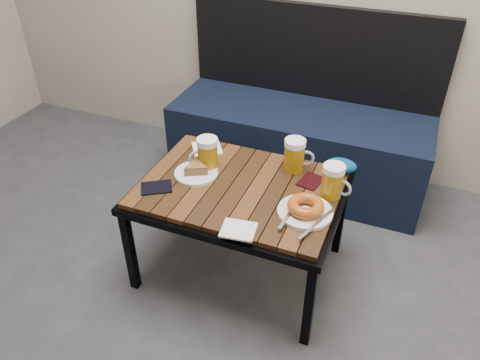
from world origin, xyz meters
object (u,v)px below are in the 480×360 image
at_px(beer_mug_centre, 295,155).
at_px(plate_pie, 196,170).
at_px(bench, 299,138).
at_px(beer_mug_right, 333,181).
at_px(passport_burgundy, 311,181).
at_px(beer_mug_left, 207,154).
at_px(knit_pouch, 341,165).
at_px(plate_bagel, 305,208).
at_px(cafe_table, 240,194).
at_px(passport_navy, 156,187).

distance_m(beer_mug_centre, plate_pie, 0.42).
xyz_separation_m(bench, beer_mug_centre, (0.13, -0.60, 0.27)).
relative_size(beer_mug_right, passport_burgundy, 1.23).
relative_size(beer_mug_left, knit_pouch, 1.10).
bearing_deg(knit_pouch, plate_bagel, -100.86).
bearing_deg(beer_mug_left, plate_pie, 30.95).
distance_m(bench, beer_mug_left, 0.81).
bearing_deg(passport_burgundy, cafe_table, -141.53).
bearing_deg(beer_mug_left, bench, -146.04).
xyz_separation_m(beer_mug_right, passport_burgundy, (-0.10, 0.06, -0.07)).
bearing_deg(bench, knit_pouch, -59.17).
xyz_separation_m(cafe_table, plate_bagel, (0.30, -0.07, 0.07)).
relative_size(plate_bagel, passport_burgundy, 2.38).
relative_size(plate_pie, plate_bagel, 0.68).
relative_size(plate_pie, passport_navy, 1.50).
bearing_deg(beer_mug_right, plate_bagel, -98.36).
bearing_deg(passport_navy, plate_pie, 111.80).
distance_m(beer_mug_left, knit_pouch, 0.57).
distance_m(bench, passport_navy, 1.03).
relative_size(beer_mug_left, plate_pie, 0.77).
distance_m(beer_mug_left, plate_pie, 0.09).
height_order(beer_mug_centre, plate_bagel, beer_mug_centre).
bearing_deg(plate_bagel, bench, 106.47).
bearing_deg(plate_pie, passport_burgundy, 15.62).
xyz_separation_m(plate_bagel, knit_pouch, (0.06, 0.33, 0.00)).
distance_m(beer_mug_left, plate_bagel, 0.50).
height_order(beer_mug_centre, passport_navy, beer_mug_centre).
bearing_deg(passport_navy, beer_mug_left, 116.30).
bearing_deg(passport_navy, beer_mug_right, 75.72).
bearing_deg(passport_navy, beer_mug_centre, 93.22).
distance_m(bench, plate_bagel, 0.94).
xyz_separation_m(beer_mug_left, beer_mug_centre, (0.35, 0.13, 0.00)).
distance_m(bench, passport_burgundy, 0.73).
height_order(beer_mug_left, plate_pie, beer_mug_left).
bearing_deg(beer_mug_left, plate_bagel, 123.46).
relative_size(bench, passport_navy, 11.29).
height_order(cafe_table, beer_mug_left, beer_mug_left).
xyz_separation_m(beer_mug_centre, plate_bagel, (0.12, -0.27, -0.05)).
height_order(bench, passport_burgundy, bench).
relative_size(beer_mug_centre, beer_mug_right, 1.03).
distance_m(passport_navy, passport_burgundy, 0.64).
relative_size(cafe_table, beer_mug_centre, 5.81).
distance_m(passport_burgundy, knit_pouch, 0.16).
relative_size(beer_mug_right, knit_pouch, 1.07).
bearing_deg(bench, beer_mug_centre, -77.45).
relative_size(cafe_table, plate_bagel, 3.10).
distance_m(plate_bagel, knit_pouch, 0.34).
xyz_separation_m(beer_mug_centre, passport_burgundy, (0.09, -0.06, -0.07)).
distance_m(bench, knit_pouch, 0.67).
bearing_deg(cafe_table, beer_mug_right, 11.66).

